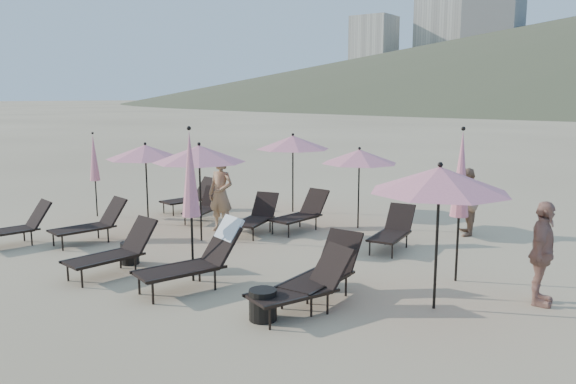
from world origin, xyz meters
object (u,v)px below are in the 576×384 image
Objects in this scene: lounger_5 at (324,270)px; umbrella_open_3 at (293,142)px; lounger_0 at (15,226)px; side_table_0 at (130,253)px; beachgoer_c at (542,253)px; lounger_9 at (301,213)px; umbrella_open_0 at (145,152)px; lounger_10 at (393,230)px; beachgoer_a at (221,194)px; umbrella_open_2 at (440,180)px; lounger_6 at (191,196)px; umbrella_closed_0 at (190,175)px; umbrella_open_4 at (359,156)px; beachgoer_b at (465,202)px; umbrella_open_1 at (199,154)px; side_table_1 at (263,305)px; umbrella_closed_1 at (461,175)px; lounger_3 at (198,256)px; lounger_7 at (205,206)px; lounger_4 at (304,284)px; lounger_8 at (257,216)px; lounger_2 at (115,250)px; lounger_1 at (92,223)px; umbrella_closed_2 at (94,158)px.

umbrella_open_3 is at bearing 128.43° from lounger_5.
side_table_0 is (3.19, 0.62, -0.22)m from lounger_0.
beachgoer_c is at bearing -25.60° from umbrella_open_3.
umbrella_open_0 is (-3.60, -1.82, 1.44)m from lounger_9.
beachgoer_a is at bearing -173.56° from lounger_10.
lounger_9 is at bearing 146.96° from umbrella_open_2.
lounger_6 is 5.22m from side_table_0.
umbrella_open_2 reaches higher than lounger_5.
umbrella_open_0 is at bearing 149.39° from umbrella_closed_0.
umbrella_open_4 is 2.75m from beachgoer_b.
umbrella_open_0 is 1.32× the size of beachgoer_b.
lounger_0 is at bearing -112.81° from umbrella_open_3.
umbrella_open_0 is at bearing 82.61° from beachgoer_c.
lounger_0 is 0.77× the size of umbrella_open_3.
side_table_1 is (4.08, -2.78, -1.77)m from umbrella_open_1.
umbrella_closed_1 reaches higher than umbrella_open_2.
lounger_6 is 7.60m from beachgoer_b.
beachgoer_c is (7.22, 0.34, -1.17)m from umbrella_open_1.
beachgoer_b is (7.72, 6.88, 0.37)m from lounger_0.
lounger_0 is 1.07× the size of lounger_10.
lounger_3 is 5.43m from lounger_7.
lounger_4 is 0.64× the size of umbrella_closed_1.
umbrella_open_0 is 2.36m from umbrella_open_1.
beachgoer_a is (-6.22, 1.80, -1.12)m from umbrella_open_2.
umbrella_open_4 is 5.40m from umbrella_closed_0.
umbrella_open_4 is at bearing 33.57° from lounger_8.
umbrella_open_4 reaches higher than lounger_2.
lounger_5 is at bearing -124.33° from umbrella_closed_1.
side_table_0 is (-2.12, 0.20, -0.34)m from lounger_3.
umbrella_open_4 is (1.01, 1.05, 1.37)m from lounger_9.
lounger_8 is 5.41m from side_table_1.
lounger_1 is 8.10m from umbrella_closed_1.
lounger_7 reaches higher than side_table_0.
umbrella_open_0 reaches higher than lounger_4.
umbrella_open_0 reaches higher than lounger_5.
beachgoer_b is (0.40, 5.58, 0.34)m from lounger_5.
umbrella_open_3 is 0.82× the size of umbrella_closed_1.
umbrella_closed_2 reaches higher than lounger_10.
umbrella_closed_2 reaches higher than beachgoer_b.
umbrella_open_4 is at bearing 59.87° from lounger_0.
umbrella_closed_0 is 1.50× the size of beachgoer_a.
umbrella_open_1 is 2.88m from umbrella_closed_0.
beachgoer_a is at bearing 163.87° from umbrella_open_2.
beachgoer_b is (-1.26, 4.96, -1.24)m from umbrella_open_2.
lounger_4 is 0.79× the size of umbrella_open_1.
umbrella_open_0 reaches higher than umbrella_open_4.
lounger_4 is 0.79× the size of umbrella_open_3.
umbrella_closed_1 reaches higher than lounger_0.
umbrella_closed_1 is at bearing 2.05° from umbrella_open_0.
lounger_5 is 3.46m from beachgoer_c.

